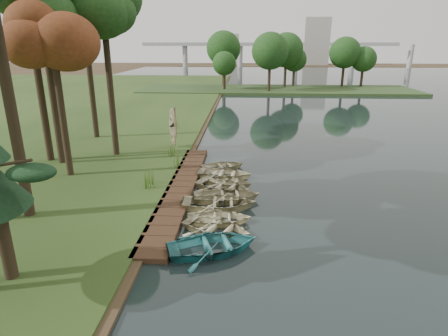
# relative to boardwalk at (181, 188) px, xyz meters

# --- Properties ---
(ground) EXTENTS (300.00, 300.00, 0.00)m
(ground) POSITION_rel_boardwalk_xyz_m (1.60, 0.00, -0.15)
(ground) COLOR #3D2F1D
(boardwalk) EXTENTS (1.60, 16.00, 0.30)m
(boardwalk) POSITION_rel_boardwalk_xyz_m (0.00, 0.00, 0.00)
(boardwalk) COLOR #382415
(boardwalk) RESTS_ON ground
(peninsula) EXTENTS (50.00, 14.00, 0.45)m
(peninsula) POSITION_rel_boardwalk_xyz_m (9.60, 50.00, 0.08)
(peninsula) COLOR #2A411D
(peninsula) RESTS_ON ground
(far_trees) EXTENTS (45.60, 5.60, 8.80)m
(far_trees) POSITION_rel_boardwalk_xyz_m (6.27, 50.00, 6.28)
(far_trees) COLOR black
(far_trees) RESTS_ON peninsula
(bridge) EXTENTS (95.90, 4.00, 8.60)m
(bridge) POSITION_rel_boardwalk_xyz_m (13.91, 120.00, 6.93)
(bridge) COLOR #A5A5A0
(bridge) RESTS_ON ground
(building_a) EXTENTS (10.00, 8.00, 18.00)m
(building_a) POSITION_rel_boardwalk_xyz_m (31.60, 140.00, 8.85)
(building_a) COLOR #A5A5A0
(building_a) RESTS_ON ground
(building_b) EXTENTS (8.00, 8.00, 12.00)m
(building_b) POSITION_rel_boardwalk_xyz_m (-3.40, 145.00, 5.85)
(building_b) COLOR #A5A5A0
(building_b) RESTS_ON ground
(rowboat_0) EXTENTS (4.59, 3.91, 0.81)m
(rowboat_0) POSITION_rel_boardwalk_xyz_m (2.55, -6.91, 0.30)
(rowboat_0) COLOR teal
(rowboat_0) RESTS_ON water
(rowboat_1) EXTENTS (4.08, 3.60, 0.70)m
(rowboat_1) POSITION_rel_boardwalk_xyz_m (2.57, -5.22, 0.25)
(rowboat_1) COLOR #C6BC90
(rowboat_1) RESTS_ON water
(rowboat_2) EXTENTS (3.34, 2.49, 0.66)m
(rowboat_2) POSITION_rel_boardwalk_xyz_m (2.60, -4.22, 0.23)
(rowboat_2) COLOR #C6BC90
(rowboat_2) RESTS_ON water
(rowboat_3) EXTENTS (4.09, 3.00, 0.83)m
(rowboat_3) POSITION_rel_boardwalk_xyz_m (2.50, -2.52, 0.31)
(rowboat_3) COLOR #C6BC90
(rowboat_3) RESTS_ON water
(rowboat_4) EXTENTS (4.10, 3.19, 0.78)m
(rowboat_4) POSITION_rel_boardwalk_xyz_m (2.85, -1.49, 0.29)
(rowboat_4) COLOR #C6BC90
(rowboat_4) RESTS_ON water
(rowboat_5) EXTENTS (4.16, 3.66, 0.72)m
(rowboat_5) POSITION_rel_boardwalk_xyz_m (2.54, 0.11, 0.26)
(rowboat_5) COLOR #C6BC90
(rowboat_5) RESTS_ON water
(rowboat_6) EXTENTS (3.57, 2.97, 0.64)m
(rowboat_6) POSITION_rel_boardwalk_xyz_m (2.79, 0.94, 0.22)
(rowboat_6) COLOR #C6BC90
(rowboat_6) RESTS_ON water
(rowboat_7) EXTENTS (3.93, 3.04, 0.75)m
(rowboat_7) POSITION_rel_boardwalk_xyz_m (2.50, 2.31, 0.28)
(rowboat_7) COLOR #C6BC90
(rowboat_7) RESTS_ON water
(rowboat_8) EXTENTS (3.66, 3.16, 0.64)m
(rowboat_8) POSITION_rel_boardwalk_xyz_m (2.31, 4.10, 0.22)
(rowboat_8) COLOR #C6BC90
(rowboat_8) RESTS_ON water
(stored_rowboat) EXTENTS (3.38, 2.51, 0.67)m
(stored_rowboat) POSITION_rel_boardwalk_xyz_m (-1.95, 8.88, 0.49)
(stored_rowboat) COLOR #C6BC90
(stored_rowboat) RESTS_ON bank
(tree_2) EXTENTS (4.20, 4.20, 10.40)m
(tree_2) POSITION_rel_boardwalk_xyz_m (-7.57, 1.68, 8.67)
(tree_2) COLOR black
(tree_2) RESTS_ON bank
(tree_3) EXTENTS (4.29, 4.29, 12.23)m
(tree_3) POSITION_rel_boardwalk_xyz_m (-9.35, 4.24, 10.40)
(tree_3) COLOR black
(tree_3) RESTS_ON bank
(tree_4) EXTENTS (4.52, 4.52, 12.70)m
(tree_4) POSITION_rel_boardwalk_xyz_m (-6.11, 6.51, 10.78)
(tree_4) COLOR black
(tree_4) RESTS_ON bank
(reeds_0) EXTENTS (0.60, 0.60, 1.03)m
(reeds_0) POSITION_rel_boardwalk_xyz_m (-1.80, -0.41, 0.66)
(reeds_0) COLOR #3F661E
(reeds_0) RESTS_ON bank
(reeds_1) EXTENTS (0.60, 0.60, 1.14)m
(reeds_1) POSITION_rel_boardwalk_xyz_m (-1.90, 0.37, 0.72)
(reeds_1) COLOR #3F661E
(reeds_1) RESTS_ON bank
(reeds_2) EXTENTS (0.60, 0.60, 1.14)m
(reeds_2) POSITION_rel_boardwalk_xyz_m (-1.00, 3.70, 0.72)
(reeds_2) COLOR #3F661E
(reeds_2) RESTS_ON bank
(reeds_3) EXTENTS (0.60, 0.60, 0.96)m
(reeds_3) POSITION_rel_boardwalk_xyz_m (-1.72, 6.41, 0.63)
(reeds_3) COLOR #3F661E
(reeds_3) RESTS_ON bank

